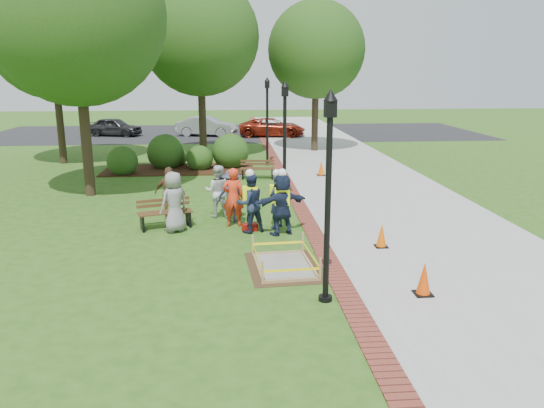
{
  "coord_description": "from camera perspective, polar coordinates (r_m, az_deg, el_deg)",
  "views": [
    {
      "loc": [
        -0.68,
        -12.94,
        4.61
      ],
      "look_at": [
        0.5,
        1.2,
        1.0
      ],
      "focal_mm": 35.0,
      "sensor_mm": 36.0,
      "label": 1
    }
  ],
  "objects": [
    {
      "name": "wet_concrete_pad",
      "position": [
        12.72,
        1.32,
        -5.85
      ],
      "size": [
        1.85,
        2.41,
        0.55
      ],
      "color": "#47331E",
      "rests_on": "ground"
    },
    {
      "name": "parked_car_c",
      "position": [
        37.88,
        0.02,
        7.28
      ],
      "size": [
        2.34,
        4.49,
        1.41
      ],
      "primitive_type": "imported",
      "rotation": [
        0.0,
        0.0,
        1.46
      ],
      "color": "maroon",
      "rests_on": "ground"
    },
    {
      "name": "hivis_worker_c",
      "position": [
        15.27,
        -2.37,
        0.3
      ],
      "size": [
        0.64,
        0.53,
        1.87
      ],
      "color": "#1C234A",
      "rests_on": "ground"
    },
    {
      "name": "bench_near",
      "position": [
        16.15,
        -11.39,
        -1.59
      ],
      "size": [
        1.67,
        0.95,
        0.86
      ],
      "color": "brown",
      "rests_on": "ground"
    },
    {
      "name": "lamp_far",
      "position": [
        26.1,
        -0.52,
        9.59
      ],
      "size": [
        0.28,
        0.28,
        4.26
      ],
      "color": "black",
      "rests_on": "ground"
    },
    {
      "name": "cone_far",
      "position": [
        23.74,
        5.31,
        3.83
      ],
      "size": [
        0.35,
        0.35,
        0.69
      ],
      "color": "black",
      "rests_on": "ground"
    },
    {
      "name": "parked_car_a",
      "position": [
        39.76,
        -16.53,
        7.03
      ],
      "size": [
        2.95,
        4.71,
        1.42
      ],
      "primitive_type": "imported",
      "rotation": [
        0.0,
        0.0,
        1.31
      ],
      "color": "#262629",
      "rests_on": "ground"
    },
    {
      "name": "ground",
      "position": [
        13.76,
        -1.67,
        -5.31
      ],
      "size": [
        100.0,
        100.0,
        0.0
      ],
      "primitive_type": "plane",
      "color": "#285116",
      "rests_on": "ground"
    },
    {
      "name": "bench_far",
      "position": [
        23.03,
        -1.58,
        3.36
      ],
      "size": [
        1.5,
        0.6,
        0.79
      ],
      "color": "brown",
      "rests_on": "ground"
    },
    {
      "name": "shrub_a",
      "position": [
        24.94,
        -15.7,
        3.08
      ],
      "size": [
        1.39,
        1.39,
        1.39
      ],
      "primitive_type": "sphere",
      "color": "#1C4012",
      "rests_on": "ground"
    },
    {
      "name": "casual_person_d",
      "position": [
        16.99,
        -10.94,
        1.14
      ],
      "size": [
        0.59,
        0.44,
        1.65
      ],
      "color": "brown",
      "rests_on": "ground"
    },
    {
      "name": "lamp_near",
      "position": [
        10.35,
        6.08,
        2.31
      ],
      "size": [
        0.28,
        0.28,
        4.26
      ],
      "color": "black",
      "rests_on": "ground"
    },
    {
      "name": "casual_person_b",
      "position": [
        15.9,
        -4.2,
        0.71
      ],
      "size": [
        0.57,
        0.37,
        1.79
      ],
      "color": "red",
      "rests_on": "ground"
    },
    {
      "name": "parked_car_b",
      "position": [
        38.41,
        -7.01,
        7.27
      ],
      "size": [
        3.13,
        5.01,
        1.52
      ],
      "primitive_type": "imported",
      "rotation": [
        0.0,
        0.0,
        1.32
      ],
      "color": "#9D9EA2",
      "rests_on": "ground"
    },
    {
      "name": "tree_far",
      "position": [
        28.64,
        -22.64,
        16.5
      ],
      "size": [
        6.2,
        6.2,
        9.35
      ],
      "color": "#3D2D1E",
      "rests_on": "ground"
    },
    {
      "name": "tree_left",
      "position": [
        20.75,
        -20.39,
        18.48
      ],
      "size": [
        6.32,
        6.32,
        9.61
      ],
      "color": "#3D2D1E",
      "rests_on": "ground"
    },
    {
      "name": "casual_person_c",
      "position": [
        16.96,
        -5.87,
        1.36
      ],
      "size": [
        0.57,
        0.4,
        1.69
      ],
      "color": "silver",
      "rests_on": "ground"
    },
    {
      "name": "lamp_mid",
      "position": [
        18.17,
        1.37,
        7.54
      ],
      "size": [
        0.28,
        0.28,
        4.26
      ],
      "color": "black",
      "rests_on": "ground"
    },
    {
      "name": "shrub_d",
      "position": [
        25.88,
        -4.45,
        3.97
      ],
      "size": [
        1.77,
        1.77,
        1.77
      ],
      "primitive_type": "sphere",
      "color": "#1C4012",
      "rests_on": "ground"
    },
    {
      "name": "tree_back",
      "position": [
        28.53,
        -7.77,
        17.44
      ],
      "size": [
        6.07,
        6.07,
        9.29
      ],
      "color": "#3D2D1E",
      "rests_on": "ground"
    },
    {
      "name": "mulch_bed",
      "position": [
        25.47,
        -9.93,
        3.67
      ],
      "size": [
        7.0,
        3.0,
        0.05
      ],
      "primitive_type": "cube",
      "color": "#381E0F",
      "rests_on": "ground"
    },
    {
      "name": "tree_right",
      "position": [
        30.97,
        4.78,
        16.19
      ],
      "size": [
        5.44,
        5.44,
        8.41
      ],
      "color": "#3D2D1E",
      "rests_on": "ground"
    },
    {
      "name": "shrub_e",
      "position": [
        26.64,
        -10.2,
        4.08
      ],
      "size": [
        1.07,
        1.07,
        1.07
      ],
      "primitive_type": "sphere",
      "color": "#1C4012",
      "rests_on": "ground"
    },
    {
      "name": "shrub_b",
      "position": [
        26.14,
        -11.3,
        3.84
      ],
      "size": [
        1.76,
        1.76,
        1.76
      ],
      "primitive_type": "sphere",
      "color": "#1C4012",
      "rests_on": "ground"
    },
    {
      "name": "parking_lot",
      "position": [
        40.21,
        -3.8,
        7.67
      ],
      "size": [
        36.0,
        12.0,
        0.01
      ],
      "primitive_type": "cube",
      "color": "black",
      "rests_on": "ground"
    },
    {
      "name": "sidewalk",
      "position": [
        24.08,
        8.98,
        3.08
      ],
      "size": [
        6.0,
        60.0,
        0.02
      ],
      "primitive_type": "cube",
      "color": "#9E9E99",
      "rests_on": "ground"
    },
    {
      "name": "hivis_worker_a",
      "position": [
        15.05,
        1.08,
        0.19
      ],
      "size": [
        0.66,
        0.54,
        1.92
      ],
      "color": "#151D38",
      "rests_on": "ground"
    },
    {
      "name": "shrub_c",
      "position": [
        25.39,
        -7.74,
        3.68
      ],
      "size": [
        1.25,
        1.25,
        1.25
      ],
      "primitive_type": "sphere",
      "color": "#1C4012",
      "rests_on": "ground"
    },
    {
      "name": "casual_person_e",
      "position": [
        16.43,
        -4.31,
        0.89
      ],
      "size": [
        0.61,
        0.49,
        1.64
      ],
      "color": "#353C5E",
      "rests_on": "ground"
    },
    {
      "name": "cone_back",
      "position": [
        14.38,
        11.71,
        -3.39
      ],
      "size": [
        0.34,
        0.34,
        0.66
      ],
      "color": "black",
      "rests_on": "ground"
    },
    {
      "name": "cone_front",
      "position": [
        11.61,
        16.03,
        -7.8
      ],
      "size": [
        0.37,
        0.37,
        0.74
      ],
      "color": "black",
      "rests_on": "ground"
    },
    {
      "name": "hivis_worker_b",
      "position": [
        15.69,
        0.51,
        0.56
      ],
      "size": [
        0.6,
        0.61,
        1.78
      ],
      "color": "#151738",
      "rests_on": "ground"
    },
    {
      "name": "casual_person_a",
      "position": [
        15.59,
        -10.49,
        0.21
      ],
      "size": [
        0.67,
        0.64,
        1.78
      ],
      "color": "gray",
      "rests_on": "ground"
    },
    {
      "name": "brick_edging",
      "position": [
        23.53,
        1.26,
        3.0
      ],
      "size": [
        0.5,
        60.0,
        0.03
      ],
      "primitive_type": "cube",
      "color": "maroon",
      "rests_on": "ground"
    },
    {
      "name": "toolbox",
      "position": [
        15.59,
        -2.4,
        -2.52
      ],
      "size": [
        0.49,
        0.35,
        0.22
      ],
      "primitive_type": "cube",
      "rotation": [
        0.0,
        0.0,
        0.27
      ],
      "color": "maroon",
      "rests_on": "ground"
    }
  ]
}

